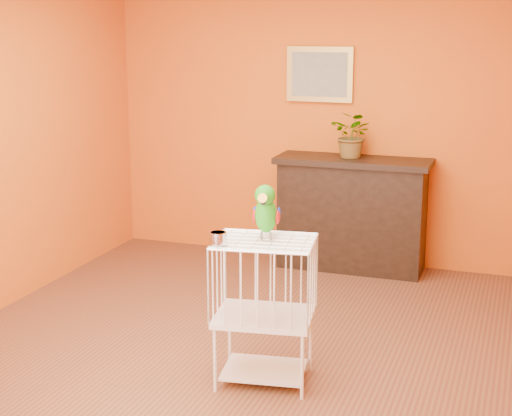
% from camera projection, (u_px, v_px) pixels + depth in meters
% --- Properties ---
extents(ground, '(4.50, 4.50, 0.00)m').
position_uv_depth(ground, '(234.00, 345.00, 5.53)').
color(ground, brown).
rests_on(ground, ground).
extents(room_shell, '(4.50, 4.50, 4.50)m').
position_uv_depth(room_shell, '(232.00, 121.00, 5.16)').
color(room_shell, '#CD5C13').
rests_on(room_shell, ground).
extents(console_cabinet, '(1.39, 0.50, 1.03)m').
position_uv_depth(console_cabinet, '(352.00, 214.00, 7.13)').
color(console_cabinet, black).
rests_on(console_cabinet, ground).
extents(potted_plant, '(0.49, 0.51, 0.32)m').
position_uv_depth(potted_plant, '(352.00, 141.00, 6.95)').
color(potted_plant, '#26722D').
rests_on(potted_plant, console_cabinet).
extents(framed_picture, '(0.62, 0.04, 0.50)m').
position_uv_depth(framed_picture, '(320.00, 74.00, 7.15)').
color(framed_picture, gold).
rests_on(framed_picture, room_shell).
extents(birdcage, '(0.66, 0.55, 0.92)m').
position_uv_depth(birdcage, '(264.00, 309.00, 4.87)').
color(birdcage, white).
rests_on(birdcage, ground).
extents(feed_cup, '(0.11, 0.11, 0.08)m').
position_uv_depth(feed_cup, '(218.00, 238.00, 4.66)').
color(feed_cup, silver).
rests_on(feed_cup, birdcage).
extents(parrot, '(0.18, 0.32, 0.35)m').
position_uv_depth(parrot, '(266.00, 211.00, 4.75)').
color(parrot, '#59544C').
rests_on(parrot, birdcage).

